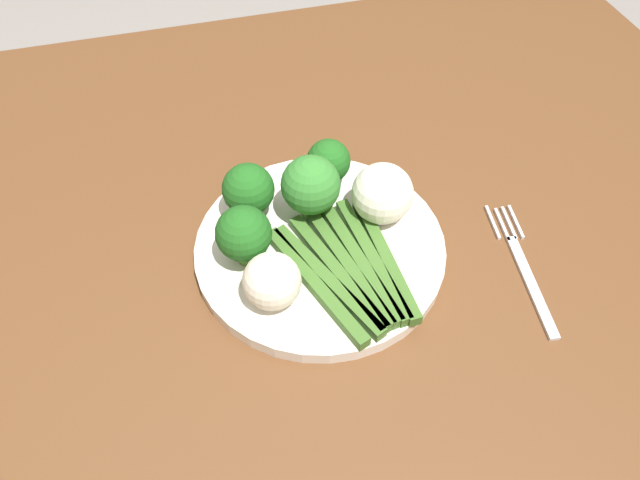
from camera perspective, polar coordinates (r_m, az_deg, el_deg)
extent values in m
cube|color=brown|center=(0.59, -5.07, -4.81)|extent=(1.24, 0.96, 0.04)
cylinder|color=brown|center=(1.29, 17.14, 6.46)|extent=(0.07, 0.07, 0.70)
cylinder|color=silver|center=(0.58, 0.00, -0.78)|extent=(0.25, 0.25, 0.01)
cube|color=#3D6626|center=(0.56, 6.36, -1.66)|extent=(0.02, 0.15, 0.01)
cube|color=#3D6626|center=(0.56, 5.09, -1.84)|extent=(0.03, 0.15, 0.01)
cube|color=#3D6626|center=(0.56, 3.87, -2.15)|extent=(0.04, 0.15, 0.01)
cube|color=#3D6626|center=(0.55, 2.72, -2.59)|extent=(0.05, 0.15, 0.01)
cube|color=#3D6626|center=(0.55, 1.63, -3.17)|extent=(0.06, 0.15, 0.01)
cube|color=#3D6626|center=(0.54, 0.68, -3.92)|extent=(0.07, 0.14, 0.01)
cube|color=#3D6626|center=(0.54, -0.51, -4.44)|extent=(0.06, 0.15, 0.01)
cylinder|color=#609E3D|center=(0.60, -0.88, 3.21)|extent=(0.02, 0.02, 0.02)
sphere|color=#337A2D|center=(0.57, -0.92, 5.42)|extent=(0.06, 0.06, 0.06)
cylinder|color=#4C7F2B|center=(0.60, -6.77, 3.03)|extent=(0.02, 0.02, 0.02)
sphere|color=#1E5B1C|center=(0.58, -7.03, 4.95)|extent=(0.05, 0.05, 0.05)
cylinder|color=#4C7F2B|center=(0.56, -7.20, -1.27)|extent=(0.02, 0.02, 0.02)
sphere|color=#1E5B1C|center=(0.54, -7.50, 0.64)|extent=(0.05, 0.05, 0.05)
cylinder|color=#4C7F2B|center=(0.63, 0.81, 6.04)|extent=(0.02, 0.02, 0.02)
sphere|color=#1E5B1C|center=(0.61, 0.84, 7.74)|extent=(0.05, 0.05, 0.05)
sphere|color=silver|center=(0.52, -5.14, -4.13)|extent=(0.05, 0.05, 0.05)
sphere|color=white|center=(0.58, 6.13, 4.54)|extent=(0.06, 0.06, 0.06)
cube|color=silver|center=(0.60, 19.98, -4.17)|extent=(0.03, 0.12, 0.00)
cube|color=silver|center=(0.65, 18.51, 1.85)|extent=(0.01, 0.04, 0.00)
cube|color=silver|center=(0.65, 17.85, 1.79)|extent=(0.01, 0.04, 0.00)
cube|color=silver|center=(0.64, 17.20, 1.73)|extent=(0.01, 0.04, 0.00)
cube|color=silver|center=(0.64, 16.54, 1.67)|extent=(0.01, 0.04, 0.00)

